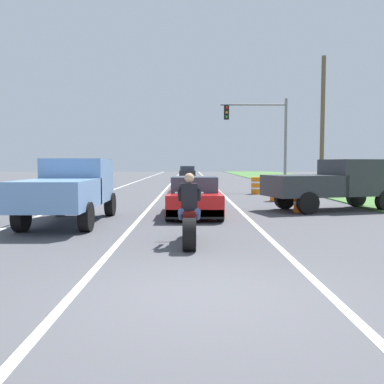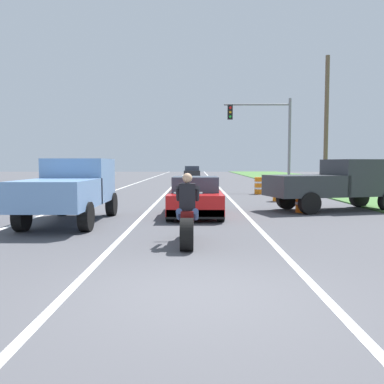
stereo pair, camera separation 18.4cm
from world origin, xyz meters
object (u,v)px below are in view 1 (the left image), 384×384
at_px(motorcycle_with_rider, 189,219).
at_px(construction_barrel_nearest, 301,199).
at_px(construction_barrel_mid, 276,191).
at_px(pickup_truck_right_shoulder_dark_grey, 333,182).
at_px(construction_barrel_far, 256,186).
at_px(sports_car_red, 194,197).
at_px(distant_car_far_ahead, 187,172).
at_px(traffic_light_mast_near, 265,130).
at_px(pickup_truck_left_lane_light_blue, 71,187).

bearing_deg(motorcycle_with_rider, construction_barrel_nearest, 55.62).
bearing_deg(construction_barrel_mid, construction_barrel_nearest, -89.93).
xyz_separation_m(pickup_truck_right_shoulder_dark_grey, construction_barrel_far, (-1.66, 8.28, -0.60)).
xyz_separation_m(sports_car_red, distant_car_far_ahead, (-0.37, 31.41, 0.14)).
relative_size(sports_car_red, construction_barrel_far, 4.30).
distance_m(traffic_light_mast_near, construction_barrel_nearest, 12.08).
distance_m(construction_barrel_nearest, construction_barrel_mid, 4.51).
distance_m(pickup_truck_left_lane_light_blue, construction_barrel_far, 13.89).
bearing_deg(construction_barrel_far, pickup_truck_right_shoulder_dark_grey, -78.68).
height_order(motorcycle_with_rider, construction_barrel_far, motorcycle_with_rider).
relative_size(motorcycle_with_rider, pickup_truck_left_lane_light_blue, 0.46).
xyz_separation_m(traffic_light_mast_near, construction_barrel_nearest, (-0.75, -11.54, -3.48)).
bearing_deg(pickup_truck_left_lane_light_blue, sports_car_red, 25.83).
xyz_separation_m(sports_car_red, pickup_truck_left_lane_light_blue, (-3.81, -1.84, 0.48)).
bearing_deg(distant_car_far_ahead, sports_car_red, -89.32).
height_order(construction_barrel_mid, construction_barrel_far, same).
relative_size(sports_car_red, pickup_truck_right_shoulder_dark_grey, 0.84).
bearing_deg(motorcycle_with_rider, distant_car_far_ahead, 90.32).
relative_size(motorcycle_with_rider, pickup_truck_right_shoulder_dark_grey, 0.43).
distance_m(sports_car_red, distant_car_far_ahead, 31.41).
xyz_separation_m(construction_barrel_nearest, construction_barrel_far, (-0.26, 8.92, 0.00)).
xyz_separation_m(sports_car_red, construction_barrel_far, (3.77, 9.78, -0.13)).
bearing_deg(pickup_truck_left_lane_light_blue, motorcycle_with_rider, -43.41).
relative_size(sports_car_red, construction_barrel_nearest, 4.30).
bearing_deg(pickup_truck_right_shoulder_dark_grey, sports_car_red, -164.50).
relative_size(motorcycle_with_rider, construction_barrel_far, 2.21).
bearing_deg(motorcycle_with_rider, sports_car_red, 88.13).
bearing_deg(pickup_truck_left_lane_light_blue, pickup_truck_right_shoulder_dark_grey, 19.93).
bearing_deg(pickup_truck_right_shoulder_dark_grey, distant_car_far_ahead, 100.99).
bearing_deg(construction_barrel_mid, pickup_truck_left_lane_light_blue, -137.37).
relative_size(traffic_light_mast_near, construction_barrel_far, 6.00).
distance_m(traffic_light_mast_near, distant_car_far_ahead, 19.95).
relative_size(pickup_truck_left_lane_light_blue, distant_car_far_ahead, 1.20).
bearing_deg(sports_car_red, construction_barrel_far, 68.90).
height_order(motorcycle_with_rider, distant_car_far_ahead, motorcycle_with_rider).
distance_m(sports_car_red, construction_barrel_mid, 6.71).
height_order(pickup_truck_left_lane_light_blue, construction_barrel_nearest, pickup_truck_left_lane_light_blue).
xyz_separation_m(traffic_light_mast_near, construction_barrel_mid, (-0.76, -7.04, -3.48)).
height_order(traffic_light_mast_near, distant_car_far_ahead, traffic_light_mast_near).
xyz_separation_m(sports_car_red, construction_barrel_nearest, (4.03, 0.86, -0.13)).
height_order(sports_car_red, construction_barrel_nearest, sports_car_red).
bearing_deg(sports_car_red, construction_barrel_nearest, 12.05).
bearing_deg(sports_car_red, motorcycle_with_rider, -91.87).
height_order(pickup_truck_left_lane_light_blue, traffic_light_mast_near, traffic_light_mast_near).
distance_m(sports_car_red, construction_barrel_far, 10.49).
xyz_separation_m(motorcycle_with_rider, construction_barrel_nearest, (4.20, 6.14, -0.09)).
bearing_deg(distant_car_far_ahead, construction_barrel_far, -79.14).
distance_m(motorcycle_with_rider, construction_barrel_nearest, 7.44).
xyz_separation_m(construction_barrel_mid, distant_car_far_ahead, (-4.40, 26.04, 0.27)).
relative_size(motorcycle_with_rider, distant_car_far_ahead, 0.55).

